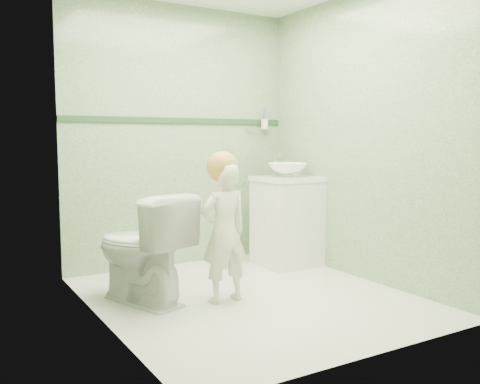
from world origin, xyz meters
TOP-DOWN VIEW (x-y plane):
  - ground at (0.00, 0.00)m, footprint 2.50×2.50m
  - room_shell at (0.00, 0.00)m, footprint 2.50×2.54m
  - trim_stripe at (0.00, 1.24)m, footprint 2.20×0.02m
  - vanity at (0.84, 0.70)m, footprint 0.52×0.50m
  - counter at (0.84, 0.70)m, footprint 0.54×0.52m
  - basin at (0.84, 0.70)m, footprint 0.37×0.37m
  - faucet at (0.84, 0.89)m, footprint 0.03×0.13m
  - cup_holder at (0.89, 1.18)m, footprint 0.26×0.07m
  - toilet at (-0.74, 0.30)m, footprint 0.69×0.89m
  - toddler at (-0.21, 0.01)m, footprint 0.38×0.26m
  - hair_cap at (-0.21, 0.04)m, footprint 0.23×0.23m
  - teal_toothbrush at (-0.14, -0.11)m, footprint 0.11×0.13m

SIDE VIEW (x-z plane):
  - ground at x=0.00m, z-range 0.00..0.00m
  - vanity at x=0.84m, z-range 0.00..0.80m
  - toilet at x=-0.74m, z-range 0.00..0.80m
  - toddler at x=-0.21m, z-range 0.00..1.02m
  - counter at x=0.84m, z-range 0.79..0.83m
  - teal_toothbrush at x=-0.14m, z-range 0.82..0.90m
  - basin at x=0.84m, z-range 0.83..0.96m
  - faucet at x=0.84m, z-range 0.88..1.06m
  - hair_cap at x=-0.21m, z-range 0.87..1.09m
  - room_shell at x=0.00m, z-range 0.00..2.40m
  - cup_holder at x=0.89m, z-range 1.22..1.44m
  - trim_stripe at x=0.00m, z-range 1.33..1.38m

